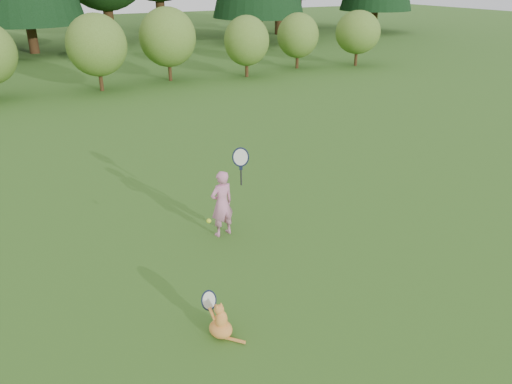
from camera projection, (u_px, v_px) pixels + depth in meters
ground at (269, 255)px, 7.65m from camera, size 100.00×100.00×0.00m
shrub_row at (89, 52)px, 17.60m from camera, size 28.00×3.00×2.80m
child at (222, 202)px, 8.01m from camera, size 0.64×0.40×1.68m
cat at (220, 319)px, 5.87m from camera, size 0.39×0.64×0.59m
tennis_ball at (209, 221)px, 6.58m from camera, size 0.06×0.06×0.06m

